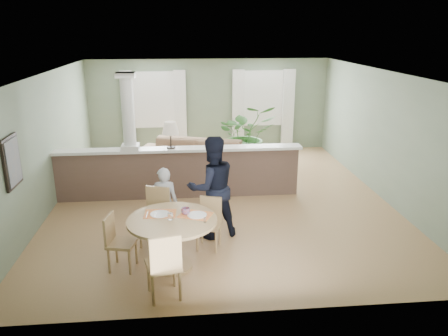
{
  "coord_description": "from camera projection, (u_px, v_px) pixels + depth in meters",
  "views": [
    {
      "loc": [
        -0.77,
        -8.81,
        3.56
      ],
      "look_at": [
        -0.03,
        -1.0,
        1.02
      ],
      "focal_mm": 35.0,
      "sensor_mm": 36.0,
      "label": 1
    }
  ],
  "objects": [
    {
      "name": "dining_table",
      "position": [
        173.0,
        229.0,
        6.59
      ],
      "size": [
        1.36,
        1.36,
        0.93
      ],
      "rotation": [
        0.0,
        0.0,
        -0.06
      ],
      "color": "tan",
      "rests_on": "ground"
    },
    {
      "name": "chair_far_boy",
      "position": [
        156.0,
        213.0,
        7.41
      ],
      "size": [
        0.57,
        0.57,
        0.98
      ],
      "rotation": [
        0.0,
        0.0,
        -0.34
      ],
      "color": "tan",
      "rests_on": "ground"
    },
    {
      "name": "ground",
      "position": [
        221.0,
        198.0,
        9.51
      ],
      "size": [
        8.0,
        8.0,
        0.0
      ],
      "primitive_type": "plane",
      "color": "tan",
      "rests_on": "ground"
    },
    {
      "name": "man_person",
      "position": [
        212.0,
        187.0,
        7.56
      ],
      "size": [
        1.05,
        0.91,
        1.82
      ],
      "primitive_type": "imported",
      "rotation": [
        0.0,
        0.0,
        3.43
      ],
      "color": "black",
      "rests_on": "ground"
    },
    {
      "name": "room_shell",
      "position": [
        217.0,
        111.0,
        9.54
      ],
      "size": [
        7.02,
        8.02,
        2.71
      ],
      "color": "gray",
      "rests_on": "ground"
    },
    {
      "name": "houseplant",
      "position": [
        246.0,
        135.0,
        11.54
      ],
      "size": [
        1.66,
        1.48,
        1.68
      ],
      "primitive_type": "imported",
      "rotation": [
        0.0,
        0.0,
        0.12
      ],
      "color": "#306127",
      "rests_on": "ground"
    },
    {
      "name": "sofa",
      "position": [
        194.0,
        158.0,
        10.93
      ],
      "size": [
        3.14,
        2.03,
        0.85
      ],
      "primitive_type": "imported",
      "rotation": [
        0.0,
        0.0,
        -0.33
      ],
      "color": "#7F6345",
      "rests_on": "ground"
    },
    {
      "name": "pony_wall",
      "position": [
        175.0,
        166.0,
        9.39
      ],
      "size": [
        5.32,
        0.38,
        2.7
      ],
      "color": "brown",
      "rests_on": "ground"
    },
    {
      "name": "chair_near",
      "position": [
        164.0,
        263.0,
        5.83
      ],
      "size": [
        0.54,
        0.54,
        1.0
      ],
      "rotation": [
        0.0,
        0.0,
        3.36
      ],
      "color": "tan",
      "rests_on": "ground"
    },
    {
      "name": "chair_far_man",
      "position": [
        210.0,
        220.0,
        7.31
      ],
      "size": [
        0.48,
        0.48,
        0.86
      ],
      "rotation": [
        0.0,
        0.0,
        -0.29
      ],
      "color": "tan",
      "rests_on": "ground"
    },
    {
      "name": "child_person",
      "position": [
        165.0,
        203.0,
        7.59
      ],
      "size": [
        0.49,
        0.33,
        1.29
      ],
      "primitive_type": "imported",
      "rotation": [
        0.0,
        0.0,
        3.09
      ],
      "color": "#A2A3A8",
      "rests_on": "ground"
    },
    {
      "name": "chair_side",
      "position": [
        117.0,
        240.0,
        6.62
      ],
      "size": [
        0.47,
        0.47,
        0.88
      ],
      "rotation": [
        0.0,
        0.0,
        1.36
      ],
      "color": "tan",
      "rests_on": "ground"
    }
  ]
}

